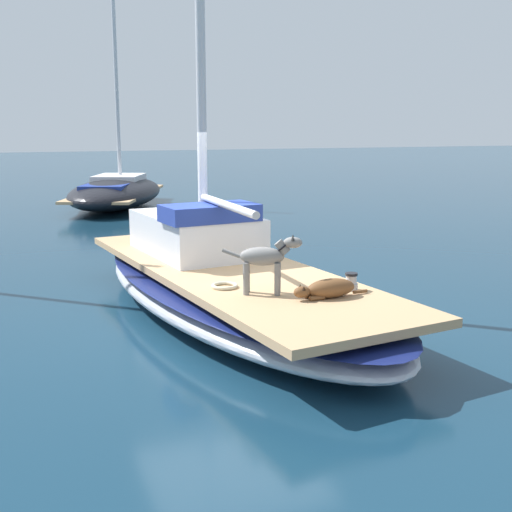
{
  "coord_description": "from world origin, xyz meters",
  "views": [
    {
      "loc": [
        -2.83,
        -8.37,
        2.6
      ],
      "look_at": [
        0.0,
        -1.0,
        1.01
      ],
      "focal_mm": 45.7,
      "sensor_mm": 36.0,
      "label": 1
    }
  ],
  "objects_px": {
    "coiled_rope": "(225,286)",
    "dog_grey": "(266,258)",
    "dog_brown": "(328,289)",
    "moored_boat_far_astern": "(116,192)",
    "deck_winch": "(351,282)",
    "sailboat_main": "(230,290)"
  },
  "relations": [
    {
      "from": "dog_grey",
      "to": "dog_brown",
      "type": "distance_m",
      "value": 0.8
    },
    {
      "from": "sailboat_main",
      "to": "deck_winch",
      "type": "distance_m",
      "value": 2.0
    },
    {
      "from": "dog_grey",
      "to": "moored_boat_far_astern",
      "type": "distance_m",
      "value": 14.23
    },
    {
      "from": "coiled_rope",
      "to": "moored_boat_far_astern",
      "type": "relative_size",
      "value": 0.05
    },
    {
      "from": "dog_grey",
      "to": "moored_boat_far_astern",
      "type": "xyz_separation_m",
      "value": [
        0.53,
        14.21,
        -0.57
      ]
    },
    {
      "from": "moored_boat_far_astern",
      "to": "deck_winch",
      "type": "bearing_deg",
      "value": -88.06
    },
    {
      "from": "dog_grey",
      "to": "dog_brown",
      "type": "height_order",
      "value": "dog_grey"
    },
    {
      "from": "coiled_rope",
      "to": "deck_winch",
      "type": "bearing_deg",
      "value": -25.51
    },
    {
      "from": "deck_winch",
      "to": "coiled_rope",
      "type": "xyz_separation_m",
      "value": [
        -1.38,
        0.66,
        -0.08
      ]
    },
    {
      "from": "sailboat_main",
      "to": "moored_boat_far_astern",
      "type": "relative_size",
      "value": 1.13
    },
    {
      "from": "deck_winch",
      "to": "dog_brown",
      "type": "bearing_deg",
      "value": -152.59
    },
    {
      "from": "dog_brown",
      "to": "coiled_rope",
      "type": "relative_size",
      "value": 2.94
    },
    {
      "from": "dog_brown",
      "to": "moored_boat_far_astern",
      "type": "relative_size",
      "value": 0.14
    },
    {
      "from": "dog_grey",
      "to": "deck_winch",
      "type": "xyz_separation_m",
      "value": [
        1.02,
        -0.2,
        -0.32
      ]
    },
    {
      "from": "moored_boat_far_astern",
      "to": "dog_brown",
      "type": "bearing_deg",
      "value": -89.74
    },
    {
      "from": "coiled_rope",
      "to": "moored_boat_far_astern",
      "type": "distance_m",
      "value": 13.79
    },
    {
      "from": "coiled_rope",
      "to": "moored_boat_far_astern",
      "type": "xyz_separation_m",
      "value": [
        0.89,
        13.76,
        -0.17
      ]
    },
    {
      "from": "dog_brown",
      "to": "moored_boat_far_astern",
      "type": "distance_m",
      "value": 14.64
    },
    {
      "from": "deck_winch",
      "to": "moored_boat_far_astern",
      "type": "relative_size",
      "value": 0.03
    },
    {
      "from": "dog_brown",
      "to": "coiled_rope",
      "type": "height_order",
      "value": "dog_brown"
    },
    {
      "from": "coiled_rope",
      "to": "dog_grey",
      "type": "bearing_deg",
      "value": -51.53
    },
    {
      "from": "deck_winch",
      "to": "moored_boat_far_astern",
      "type": "bearing_deg",
      "value": 91.94
    }
  ]
}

